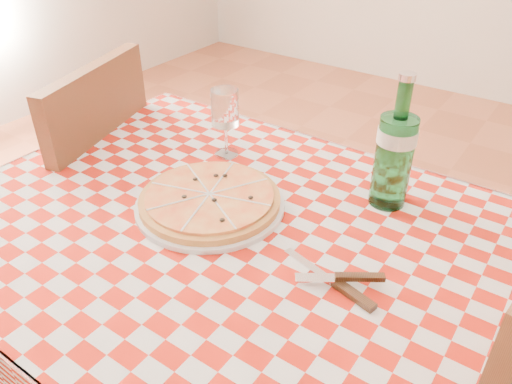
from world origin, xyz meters
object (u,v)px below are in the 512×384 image
(chair_far, at_px, (84,193))
(pizza_plate, at_px, (210,199))
(wine_glass, at_px, (226,123))
(dining_table, at_px, (247,271))
(water_bottle, at_px, (396,143))

(chair_far, bearing_deg, pizza_plate, 156.06)
(pizza_plate, xyz_separation_m, wine_glass, (-0.11, 0.21, 0.07))
(dining_table, relative_size, water_bottle, 4.13)
(chair_far, distance_m, water_bottle, 0.96)
(dining_table, xyz_separation_m, water_bottle, (0.18, 0.27, 0.24))
(chair_far, height_order, wine_glass, chair_far)
(chair_far, relative_size, wine_glass, 5.46)
(water_bottle, bearing_deg, pizza_plate, -142.24)
(wine_glass, bearing_deg, pizza_plate, -60.83)
(chair_far, relative_size, water_bottle, 3.25)
(chair_far, bearing_deg, water_bottle, 173.86)
(water_bottle, bearing_deg, wine_glass, -175.96)
(dining_table, distance_m, pizza_plate, 0.17)
(dining_table, bearing_deg, chair_far, 171.42)
(dining_table, relative_size, pizza_plate, 3.74)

